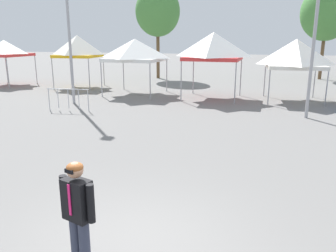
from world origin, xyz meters
TOP-DOWN VIEW (x-y plane):
  - ground_plane at (0.00, 0.00)m, footprint 140.00×140.00m
  - canopy_tent_behind_center at (-16.37, 16.67)m, footprint 3.18×3.18m
  - canopy_tent_far_left at (-10.55, 16.98)m, footprint 2.97×2.97m
  - canopy_tent_left_of_center at (-5.61, 15.14)m, footprint 3.35×3.35m
  - canopy_tent_center at (-0.79, 14.83)m, footprint 3.18×3.18m
  - canopy_tent_right_of_center at (3.64, 15.19)m, footprint 3.17×3.17m
  - person_foreground at (-0.45, -0.84)m, footprint 0.62×0.36m
  - light_pole_opposite_side at (-7.70, 11.30)m, footprint 0.36×0.36m
  - tree_behind_tents_center at (-6.79, 23.78)m, footprint 3.72×3.72m
  - tree_behind_tents_left at (6.69, 26.66)m, footprint 4.11×4.11m
  - crowd_barrier_by_lift at (-6.93, 9.52)m, footprint 2.09×0.28m

SIDE VIEW (x-z plane):
  - ground_plane at x=0.00m, z-range 0.00..0.00m
  - crowd_barrier_by_lift at x=-6.93m, z-range 0.22..1.29m
  - person_foreground at x=-0.45m, z-range 0.14..1.92m
  - canopy_tent_right_of_center at x=3.64m, z-range 0.90..4.27m
  - canopy_tent_behind_center at x=-16.37m, z-range 1.05..4.30m
  - canopy_tent_left_of_center at x=-5.61m, z-range 1.01..4.38m
  - canopy_tent_far_left at x=-10.55m, z-range 1.04..4.64m
  - canopy_tent_center at x=-0.79m, z-range 1.09..4.82m
  - light_pole_opposite_side at x=-7.70m, z-range 0.56..8.97m
  - tree_behind_tents_left at x=6.69m, z-range 1.56..9.23m
  - tree_behind_tents_center at x=-6.79m, z-range 1.73..9.31m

